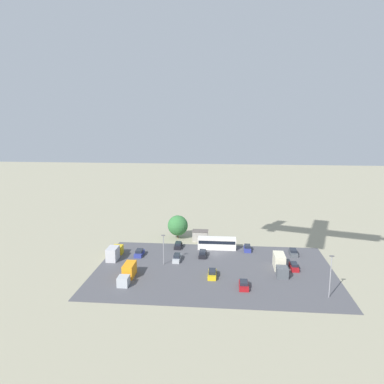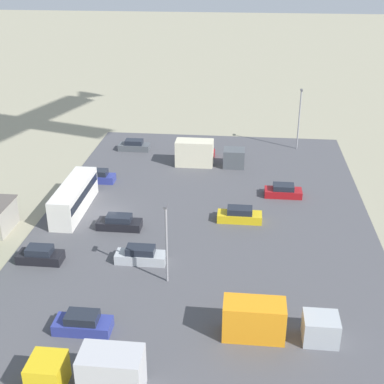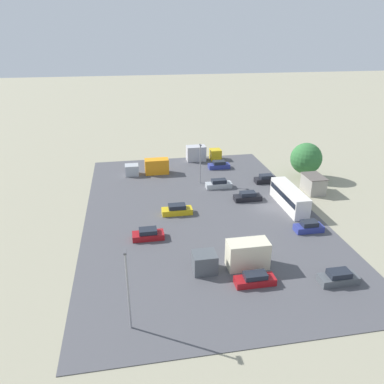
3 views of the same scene
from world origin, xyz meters
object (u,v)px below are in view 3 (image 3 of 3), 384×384
shed_building (313,184)px  parked_car_2 (219,165)px  parked_car_7 (255,279)px  bus (289,197)px  parked_car_4 (266,179)px  parked_car_3 (338,278)px  parked_car_5 (177,210)px  parked_car_8 (219,184)px  parked_car_1 (248,197)px  parked_truck_0 (150,167)px  parked_car_0 (148,234)px  parked_truck_1 (202,154)px  parked_car_6 (309,227)px  parked_truck_2 (236,256)px

shed_building → parked_car_2: bearing=42.3°
parked_car_2 → parked_car_7: (-38.78, 5.32, -0.06)m
bus → parked_car_4: size_ratio=2.45×
parked_car_3 → parked_car_5: 26.02m
parked_car_8 → parked_car_2: bearing=-14.1°
shed_building → parked_car_3: size_ratio=1.03×
parked_car_1 → parked_car_8: size_ratio=0.97×
parked_truck_0 → parked_car_1: bearing=-135.5°
parked_car_4 → parked_car_5: parked_car_5 is taller
parked_car_0 → parked_truck_1: bearing=-23.5°
parked_car_3 → parked_car_7: 9.63m
parked_car_2 → parked_truck_0: bearing=-86.8°
parked_car_1 → parked_car_2: 16.57m
parked_car_1 → parked_truck_0: 22.09m
parked_car_2 → parked_car_5: size_ratio=0.93×
parked_car_8 → parked_truck_1: bearing=-0.1°
parked_car_4 → parked_car_5: 21.15m
shed_building → bus: size_ratio=0.45×
parked_car_2 → parked_car_3: bearing=6.0°
parked_car_1 → parked_car_3: size_ratio=1.03×
shed_building → parked_car_8: 16.93m
parked_car_1 → parked_car_2: parked_car_2 is taller
parked_car_6 → parked_truck_1: parked_truck_1 is taller
parked_car_0 → parked_car_1: bearing=-60.7°
shed_building → parked_car_4: shed_building is taller
parked_car_1 → parked_truck_1: (22.46, 3.50, 0.87)m
bus → parked_car_2: (20.10, 6.86, -1.09)m
parked_truck_1 → parked_car_7: bearing=-3.5°
parked_truck_0 → parked_truck_2: parked_truck_2 is taller
bus → parked_car_5: bus is taller
parked_car_3 → parked_truck_2: size_ratio=0.49×
bus → parked_truck_0: 28.81m
parked_car_1 → parked_car_6: parked_car_6 is taller
parked_car_8 → parked_truck_0: size_ratio=0.55×
parked_car_2 → parked_car_8: (-10.26, 2.57, 0.01)m
parked_car_1 → parked_car_6: bearing=24.6°
shed_building → parked_car_2: (15.02, 13.65, -0.82)m
parked_car_3 → parked_car_8: size_ratio=0.94×
parked_car_6 → parked_truck_2: bearing=118.0°
bus → parked_car_1: 6.98m
parked_car_6 → parked_car_8: 20.18m
parked_car_7 → parked_car_2: bearing=172.2°
parked_car_2 → bus: bearing=18.8°
shed_building → parked_car_4: size_ratio=1.10×
parked_car_2 → parked_truck_0: size_ratio=0.51×
bus → parked_car_1: size_ratio=2.23×
parked_car_3 → parked_truck_2: (4.91, 10.85, 0.94)m
bus → parked_car_8: bus is taller
shed_building → parked_car_3: (-25.17, 9.45, -0.83)m
parked_car_3 → parked_car_6: (11.83, -2.15, 0.01)m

